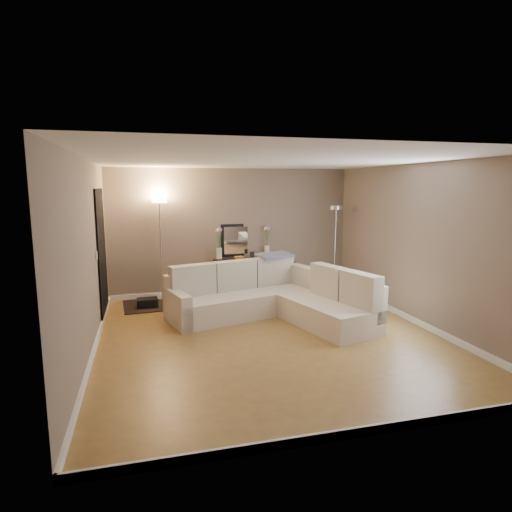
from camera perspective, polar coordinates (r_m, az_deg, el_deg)
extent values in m
cube|color=olive|center=(6.57, 1.80, -10.66)|extent=(5.00, 5.50, 0.01)
cube|color=white|center=(6.19, 1.92, 12.71)|extent=(5.00, 5.50, 0.01)
cube|color=#7C6D60|center=(8.91, -3.20, 3.23)|extent=(5.00, 0.02, 2.60)
cube|color=#7C6D60|center=(3.74, 14.04, -5.46)|extent=(5.00, 0.02, 2.60)
cube|color=#7C6D60|center=(6.04, -21.62, -0.28)|extent=(0.02, 5.50, 2.60)
cube|color=#7C6D60|center=(7.36, 20.95, 1.36)|extent=(0.02, 5.50, 2.60)
cube|color=white|center=(9.10, -3.10, -4.64)|extent=(5.00, 0.03, 0.10)
cube|color=white|center=(4.24, 13.16, -21.94)|extent=(5.00, 0.03, 0.10)
cube|color=white|center=(6.35, -20.71, -11.46)|extent=(0.03, 5.50, 0.10)
cube|color=white|center=(7.61, 20.25, -8.01)|extent=(0.03, 5.50, 0.10)
cube|color=black|center=(7.74, -19.85, 0.29)|extent=(0.02, 1.20, 2.20)
cube|color=white|center=(6.89, -20.50, 0.05)|extent=(0.02, 0.08, 0.12)
cube|color=beige|center=(7.58, -1.61, -6.29)|extent=(2.77, 1.58, 0.40)
cube|color=beige|center=(7.81, -2.87, -3.69)|extent=(2.58, 0.90, 0.57)
cube|color=beige|center=(7.07, -10.47, -6.91)|extent=(0.42, 0.92, 0.57)
cube|color=beige|center=(7.04, 9.62, -7.64)|extent=(1.31, 1.80, 0.40)
cube|color=beige|center=(7.52, 9.53, -4.31)|extent=(0.87, 2.49, 0.57)
cube|color=beige|center=(7.32, -8.45, -3.19)|extent=(0.82, 0.43, 0.53)
cube|color=beige|center=(7.65, -2.83, -2.56)|extent=(0.82, 0.43, 0.53)
cube|color=beige|center=(8.05, 2.28, -1.97)|extent=(0.82, 0.43, 0.53)
cube|color=beige|center=(7.30, 9.66, -3.26)|extent=(0.41, 0.76, 0.53)
cube|color=beige|center=(6.75, 13.79, -4.42)|extent=(0.41, 0.76, 0.53)
cube|color=slate|center=(8.04, 2.52, 0.10)|extent=(0.75, 0.58, 0.09)
cube|color=black|center=(8.88, -1.63, -0.45)|extent=(1.25, 0.43, 0.04)
cube|color=black|center=(8.67, -4.94, -3.26)|extent=(0.05, 0.05, 0.72)
cube|color=black|center=(8.92, -5.36, -2.91)|extent=(0.05, 0.05, 0.72)
cube|color=black|center=(9.01, 2.08, -2.75)|extent=(0.05, 0.05, 0.72)
cube|color=black|center=(9.25, 1.48, -2.43)|extent=(0.05, 0.05, 0.72)
cube|color=black|center=(8.99, -1.62, -4.01)|extent=(1.17, 0.39, 0.03)
cube|color=#BF3333|center=(8.83, -4.75, -3.59)|extent=(0.04, 0.15, 0.18)
cube|color=#3359A5|center=(8.84, -4.51, -3.52)|extent=(0.05, 0.15, 0.20)
cube|color=gold|center=(8.85, -4.23, -3.44)|extent=(0.05, 0.15, 0.22)
cube|color=#3F7F4C|center=(8.86, -3.92, -3.53)|extent=(0.06, 0.15, 0.18)
cube|color=#994C99|center=(8.87, -3.64, -3.45)|extent=(0.04, 0.15, 0.20)
cube|color=orange|center=(8.88, -3.40, -3.38)|extent=(0.05, 0.15, 0.22)
cube|color=#262626|center=(8.90, -3.12, -3.48)|extent=(0.05, 0.15, 0.18)
cube|color=#4C99B2|center=(8.91, -2.82, -3.40)|extent=(0.06, 0.15, 0.20)
cube|color=#B2A58C|center=(8.92, -2.54, -3.32)|extent=(0.04, 0.15, 0.22)
cube|color=brown|center=(8.93, -2.30, -3.42)|extent=(0.05, 0.15, 0.18)
cube|color=navy|center=(8.94, -2.03, -3.34)|extent=(0.05, 0.15, 0.20)
cube|color=gold|center=(8.96, -1.72, -3.26)|extent=(0.06, 0.15, 0.22)
cube|color=black|center=(8.97, -1.99, 2.15)|extent=(0.87, 0.11, 0.68)
cube|color=white|center=(8.95, -1.95, 2.14)|extent=(0.75, 0.07, 0.57)
cube|color=gold|center=(8.81, -2.31, -0.16)|extent=(0.18, 0.13, 0.04)
cube|color=black|center=(8.87, -0.53, 0.19)|extent=(0.10, 0.03, 0.12)
cube|color=black|center=(8.91, 0.16, 0.17)|extent=(0.08, 0.02, 0.10)
cylinder|color=silver|center=(8.71, -4.93, 0.34)|extent=(0.12, 0.12, 0.23)
cylinder|color=#38722D|center=(8.67, -5.06, 2.06)|extent=(0.09, 0.01, 0.39)
sphere|color=#E5598C|center=(8.64, -5.21, 3.36)|extent=(0.07, 0.07, 0.07)
cylinder|color=#38722D|center=(8.67, -5.01, 2.13)|extent=(0.05, 0.01, 0.41)
sphere|color=white|center=(8.65, -5.09, 3.49)|extent=(0.07, 0.07, 0.07)
cylinder|color=#38722D|center=(8.67, -4.96, 2.19)|extent=(0.01, 0.01, 0.43)
sphere|color=#598CE5|center=(8.65, -4.98, 3.62)|extent=(0.07, 0.07, 0.07)
cylinder|color=#38722D|center=(8.68, -4.90, 2.07)|extent=(0.05, 0.01, 0.40)
sphere|color=#E58C4C|center=(8.66, -4.85, 3.38)|extent=(0.07, 0.07, 0.07)
cylinder|color=#38722D|center=(8.68, -4.85, 2.14)|extent=(0.10, 0.02, 0.41)
sphere|color=#D866B2|center=(8.66, -4.74, 3.51)|extent=(0.07, 0.07, 0.07)
cylinder|color=silver|center=(9.02, 1.48, 0.68)|extent=(0.12, 0.12, 0.23)
cylinder|color=#38722D|center=(8.98, 1.39, 2.34)|extent=(0.09, 0.01, 0.39)
sphere|color=#E5598C|center=(8.95, 1.27, 3.60)|extent=(0.07, 0.07, 0.07)
cylinder|color=#38722D|center=(8.98, 1.44, 2.41)|extent=(0.05, 0.01, 0.41)
sphere|color=white|center=(8.95, 1.38, 3.72)|extent=(0.07, 0.07, 0.07)
cylinder|color=#38722D|center=(8.98, 1.49, 2.47)|extent=(0.01, 0.01, 0.43)
sphere|color=#598CE5|center=(8.96, 1.49, 3.85)|extent=(0.07, 0.07, 0.07)
cylinder|color=#38722D|center=(8.99, 1.54, 2.35)|extent=(0.05, 0.01, 0.40)
sphere|color=#E58C4C|center=(8.97, 1.60, 3.61)|extent=(0.07, 0.07, 0.07)
cylinder|color=#38722D|center=(8.99, 1.59, 2.41)|extent=(0.10, 0.02, 0.41)
sphere|color=#D866B2|center=(8.97, 1.71, 3.73)|extent=(0.07, 0.07, 0.07)
cylinder|color=silver|center=(8.80, -12.32, -5.55)|extent=(0.28, 0.28, 0.03)
cylinder|color=silver|center=(8.61, -12.54, 0.61)|extent=(0.03, 0.03, 1.91)
cylinder|color=#FFBF72|center=(8.52, -12.77, 7.23)|extent=(0.30, 0.30, 0.09)
cylinder|color=silver|center=(9.26, 10.31, -4.76)|extent=(0.27, 0.27, 0.03)
cylinder|color=silver|center=(9.09, 10.47, 0.62)|extent=(0.03, 0.03, 1.75)
cylinder|color=silver|center=(9.00, 10.64, 6.36)|extent=(0.30, 0.30, 0.08)
cube|color=black|center=(8.42, -12.76, -6.29)|extent=(1.38, 1.07, 0.02)
cube|color=black|center=(8.27, -14.25, -6.30)|extent=(0.39, 0.29, 0.24)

